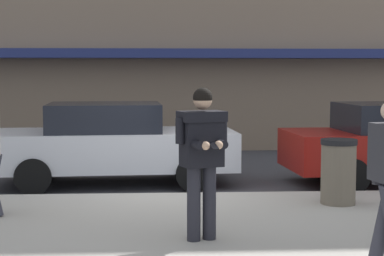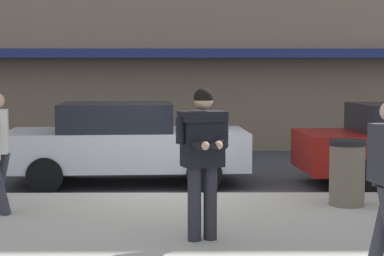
{
  "view_description": "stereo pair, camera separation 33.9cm",
  "coord_description": "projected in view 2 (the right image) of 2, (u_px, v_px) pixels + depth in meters",
  "views": [
    {
      "loc": [
        -0.16,
        -10.62,
        2.13
      ],
      "look_at": [
        0.26,
        -3.38,
        1.49
      ],
      "focal_mm": 60.0,
      "sensor_mm": 36.0,
      "label": 1
    },
    {
      "loc": [
        0.18,
        -10.63,
        2.13
      ],
      "look_at": [
        0.26,
        -3.38,
        1.49
      ],
      "focal_mm": 60.0,
      "sensor_mm": 36.0,
      "label": 2
    }
  ],
  "objects": [
    {
      "name": "curb_paint_line",
      "position": [
        234.0,
        198.0,
        10.84
      ],
      "size": [
        28.0,
        0.12,
        0.01
      ],
      "primitive_type": "cube",
      "color": "silver",
      "rests_on": "ground"
    },
    {
      "name": "sidewalk",
      "position": [
        251.0,
        238.0,
        7.94
      ],
      "size": [
        32.0,
        5.3,
        0.14
      ],
      "primitive_type": "cube",
      "color": "#A8A399",
      "rests_on": "ground"
    },
    {
      "name": "parked_sedan_mid",
      "position": [
        125.0,
        143.0,
        12.1
      ],
      "size": [
        4.59,
        2.11,
        1.54
      ],
      "color": "silver",
      "rests_on": "ground"
    },
    {
      "name": "ground_plane",
      "position": [
        175.0,
        199.0,
        10.78
      ],
      "size": [
        80.0,
        80.0,
        0.0
      ],
      "primitive_type": "plane",
      "color": "#3D3D42"
    },
    {
      "name": "trash_bin",
      "position": [
        347.0,
        172.0,
        9.53
      ],
      "size": [
        0.55,
        0.55,
        0.98
      ],
      "color": "#665B4C",
      "rests_on": "sidewalk"
    },
    {
      "name": "man_texting_on_phone",
      "position": [
        203.0,
        147.0,
        7.49
      ],
      "size": [
        0.62,
        0.65,
        1.81
      ],
      "color": "#23232B",
      "rests_on": "sidewalk"
    }
  ]
}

